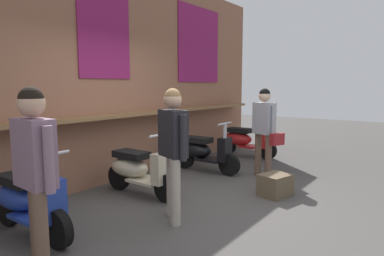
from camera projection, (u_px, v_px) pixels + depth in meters
ground_plane at (196, 210)px, 4.51m from camera, size 27.01×27.01×0.00m
market_stall_facade at (94, 72)px, 5.46m from camera, size 9.65×0.61×3.68m
scooter_blue at (26, 200)px, 3.73m from camera, size 0.46×1.40×0.97m
scooter_cream at (137, 169)px, 5.09m from camera, size 0.46×1.40×0.97m
scooter_black at (202, 151)px, 6.48m from camera, size 0.46×1.40×0.97m
scooter_red at (244, 140)px, 7.84m from camera, size 0.46×1.40×0.97m
shopper_with_handbag at (265, 124)px, 6.00m from camera, size 0.39×0.64×1.58m
shopper_browsing at (173, 141)px, 4.05m from camera, size 0.33×0.52×1.60m
shopper_passing at (35, 163)px, 2.80m from camera, size 0.25×0.56×1.63m
merchandise_crate at (275, 185)px, 5.06m from camera, size 0.52×0.46×0.33m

